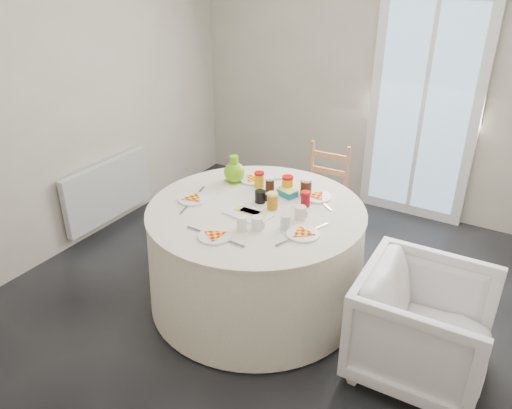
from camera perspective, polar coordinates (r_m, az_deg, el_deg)
The scene contains 14 objects.
floor at distance 3.82m, azimuth 2.91°, elevation -11.18°, with size 4.00×4.00×0.00m, color black.
wall_back at distance 4.98m, azimuth 14.62°, elevation 13.90°, with size 4.00×0.02×2.60m, color #BCB5A3.
wall_left at distance 4.44m, azimuth -20.53°, elevation 11.51°, with size 0.02×4.00×2.60m, color #BCB5A3.
glass_door at distance 4.90m, azimuth 18.59°, elevation 10.12°, with size 1.00×0.08×2.10m, color silver.
radiator at distance 4.81m, azimuth -16.53°, elevation 1.55°, with size 0.07×1.00×0.55m, color silver.
table at distance 3.65m, azimuth 0.00°, elevation -5.95°, with size 1.57×1.57×0.79m, color #F0E7C9.
wooden_chair at distance 4.44m, azimuth 7.52°, elevation 1.57°, with size 0.39×0.37×0.87m, color tan, non-canonical shape.
armchair at distance 3.22m, azimuth 18.66°, elevation -12.53°, with size 0.75×0.70×0.77m, color silver.
place_settings at distance 3.45m, azimuth 0.00°, elevation -0.44°, with size 1.15×1.15×0.02m, color silver, non-canonical shape.
jar_cluster at distance 3.61m, azimuth 2.78°, elevation 1.71°, with size 0.50×0.25×0.14m, color #A1771C, non-canonical shape.
butter_tub at distance 3.63m, azimuth 3.61°, elevation 1.20°, with size 0.14×0.10×0.06m, color #0D7B8C.
green_pitcher at distance 3.81m, azimuth -2.50°, elevation 3.95°, with size 0.16×0.16×0.21m, color #69B011, non-canonical shape.
cheese_platter at distance 3.37m, azimuth -0.86°, elevation -1.17°, with size 0.30×0.20×0.04m, color white, non-canonical shape.
mugs_glasses at distance 3.34m, azimuth 2.09°, elevation -0.65°, with size 0.58×0.58×0.11m, color #9C9C9C, non-canonical shape.
Camera 1 is at (1.38, -2.67, 2.37)m, focal length 35.00 mm.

